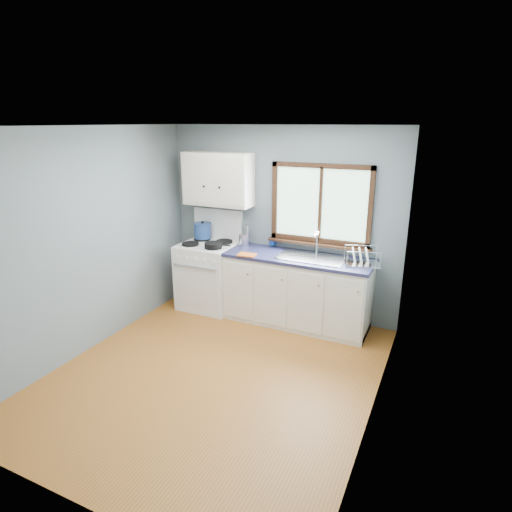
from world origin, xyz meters
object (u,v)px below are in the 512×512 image
at_px(gas_range, 209,273).
at_px(stockpot, 203,230).
at_px(skillet, 214,245).
at_px(sink, 311,263).
at_px(thermos, 247,235).
at_px(dish_rack, 361,260).
at_px(base_cabinets, 297,294).
at_px(utensil_crock, 243,239).

xyz_separation_m(gas_range, stockpot, (-0.17, 0.15, 0.58)).
xyz_separation_m(skillet, stockpot, (-0.36, 0.31, 0.09)).
bearing_deg(sink, stockpot, 175.59).
distance_m(thermos, dish_rack, 1.59).
height_order(sink, dish_rack, sink).
relative_size(sink, thermos, 3.00).
bearing_deg(thermos, skillet, -132.06).
bearing_deg(base_cabinets, thermos, 167.90).
bearing_deg(base_cabinets, stockpot, 175.07).
height_order(sink, utensil_crock, utensil_crock).
height_order(sink, thermos, sink).
xyz_separation_m(gas_range, sink, (1.49, 0.02, 0.37)).
bearing_deg(stockpot, base_cabinets, -4.93).
xyz_separation_m(gas_range, skillet, (0.19, -0.16, 0.49)).
height_order(sink, skillet, sink).
distance_m(base_cabinets, dish_rack, 0.97).
distance_m(gas_range, utensil_crock, 0.70).
distance_m(gas_range, stockpot, 0.62).
relative_size(skillet, dish_rack, 0.78).
relative_size(stockpot, dish_rack, 0.60).
bearing_deg(gas_range, utensil_crock, 22.05).
relative_size(stockpot, utensil_crock, 0.74).
distance_m(sink, thermos, 1.01).
height_order(sink, stockpot, sink).
bearing_deg(stockpot, gas_range, -40.84).
distance_m(gas_range, sink, 1.53).
relative_size(sink, utensil_crock, 2.18).
bearing_deg(sink, utensil_crock, 170.87).
xyz_separation_m(sink, skillet, (-1.30, -0.18, 0.12)).
bearing_deg(base_cabinets, utensil_crock, 169.01).
bearing_deg(dish_rack, thermos, 155.81).
distance_m(base_cabinets, sink, 0.48).
distance_m(skillet, thermos, 0.48).
bearing_deg(sink, gas_range, -179.29).
height_order(gas_range, dish_rack, gas_range).
height_order(utensil_crock, thermos, utensil_crock).
height_order(gas_range, thermos, gas_range).
bearing_deg(dish_rack, stockpot, 158.55).
relative_size(gas_range, base_cabinets, 0.74).
relative_size(utensil_crock, thermos, 1.37).
distance_m(skillet, utensil_crock, 0.44).
height_order(utensil_crock, dish_rack, utensil_crock).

